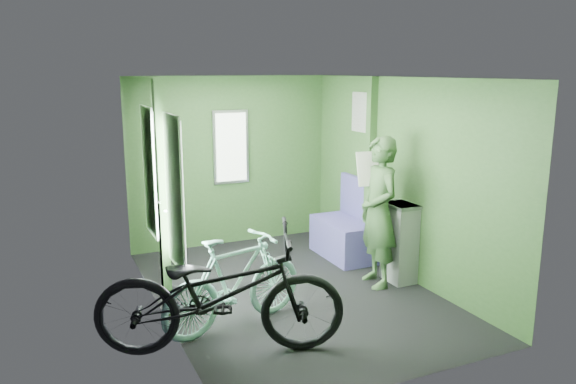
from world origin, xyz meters
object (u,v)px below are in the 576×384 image
object	(u,v)px
bicycle_black	(222,353)
passenger	(379,212)
bicycle_mint	(236,327)
waste_box	(400,243)
bench_seat	(346,234)

from	to	relation	value
bicycle_black	passenger	size ratio (longest dim) A/B	1.25
bicycle_mint	passenger	bearing A→B (deg)	-92.91
bicycle_mint	waste_box	distance (m)	2.18
bicycle_mint	bench_seat	distance (m)	2.43
bench_seat	waste_box	bearing A→B (deg)	-83.10
bicycle_black	bicycle_mint	size ratio (longest dim) A/B	1.38
bicycle_black	waste_box	xyz separation A→B (m)	(2.38, 0.78, 0.46)
bicycle_mint	bench_seat	world-z (taller)	bench_seat
bicycle_mint	waste_box	world-z (taller)	waste_box
bicycle_black	bench_seat	distance (m)	2.90
passenger	bench_seat	distance (m)	1.14
bicycle_mint	passenger	distance (m)	2.04
bicycle_black	waste_box	bearing A→B (deg)	-51.72
passenger	bench_seat	bearing A→B (deg)	176.96
bicycle_black	bicycle_mint	bearing A→B (deg)	-13.24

